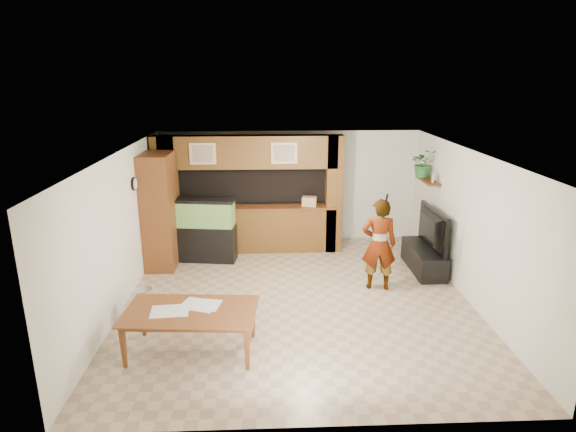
{
  "coord_description": "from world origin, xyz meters",
  "views": [
    {
      "loc": [
        -0.51,
        -7.78,
        3.85
      ],
      "look_at": [
        -0.14,
        0.6,
        1.36
      ],
      "focal_mm": 30.0,
      "sensor_mm": 36.0,
      "label": 1
    }
  ],
  "objects_px": {
    "television": "(426,228)",
    "dining_table": "(191,332)",
    "person": "(379,244)",
    "pantry_cabinet": "(160,211)",
    "aquarium": "(206,230)"
  },
  "relations": [
    {
      "from": "pantry_cabinet",
      "to": "television",
      "type": "height_order",
      "value": "pantry_cabinet"
    },
    {
      "from": "pantry_cabinet",
      "to": "person",
      "type": "distance_m",
      "value": 4.42
    },
    {
      "from": "pantry_cabinet",
      "to": "person",
      "type": "xyz_separation_m",
      "value": [
        4.21,
        -1.29,
        -0.31
      ]
    },
    {
      "from": "television",
      "to": "person",
      "type": "bearing_deg",
      "value": 123.24
    },
    {
      "from": "person",
      "to": "dining_table",
      "type": "bearing_deg",
      "value": 41.03
    },
    {
      "from": "pantry_cabinet",
      "to": "aquarium",
      "type": "height_order",
      "value": "pantry_cabinet"
    },
    {
      "from": "pantry_cabinet",
      "to": "aquarium",
      "type": "xyz_separation_m",
      "value": [
        0.89,
        0.26,
        -0.51
      ]
    },
    {
      "from": "television",
      "to": "dining_table",
      "type": "relative_size",
      "value": 0.75
    },
    {
      "from": "aquarium",
      "to": "dining_table",
      "type": "relative_size",
      "value": 0.73
    },
    {
      "from": "pantry_cabinet",
      "to": "dining_table",
      "type": "distance_m",
      "value": 3.62
    },
    {
      "from": "aquarium",
      "to": "dining_table",
      "type": "distance_m",
      "value": 3.63
    },
    {
      "from": "pantry_cabinet",
      "to": "television",
      "type": "relative_size",
      "value": 1.68
    },
    {
      "from": "pantry_cabinet",
      "to": "television",
      "type": "distance_m",
      "value": 5.38
    },
    {
      "from": "person",
      "to": "dining_table",
      "type": "distance_m",
      "value": 3.78
    },
    {
      "from": "aquarium",
      "to": "person",
      "type": "height_order",
      "value": "person"
    }
  ]
}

